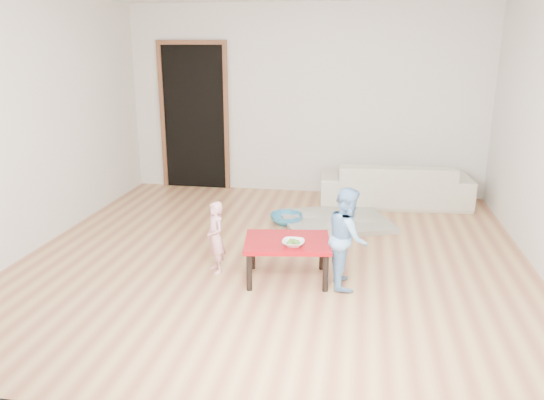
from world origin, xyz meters
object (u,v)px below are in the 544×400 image
(bowl, at_px, (293,243))
(child_pink, at_px, (215,237))
(basin, at_px, (286,219))
(red_table, at_px, (287,260))
(sofa, at_px, (394,183))
(child_blue, at_px, (347,237))

(bowl, height_order, child_pink, child_pink)
(basin, bearing_deg, bowl, -79.72)
(red_table, height_order, bowl, bowl)
(child_pink, distance_m, basin, 1.57)
(basin, bearing_deg, child_pink, -107.01)
(sofa, relative_size, child_blue, 2.17)
(red_table, xyz_separation_m, basin, (-0.23, 1.53, -0.13))
(bowl, bearing_deg, child_blue, 13.01)
(sofa, distance_m, child_blue, 2.65)
(sofa, distance_m, red_table, 2.79)
(child_pink, distance_m, child_blue, 1.22)
(child_pink, height_order, basin, child_pink)
(red_table, relative_size, child_blue, 0.85)
(red_table, height_order, basin, red_table)
(child_blue, bearing_deg, sofa, -19.25)
(sofa, bearing_deg, bowl, 65.27)
(sofa, bearing_deg, basin, 34.31)
(sofa, height_order, basin, sofa)
(child_pink, xyz_separation_m, child_blue, (1.21, -0.07, 0.11))
(sofa, bearing_deg, child_pink, 50.76)
(sofa, xyz_separation_m, child_blue, (-0.53, -2.59, 0.16))
(bowl, xyz_separation_m, child_pink, (-0.75, 0.18, -0.06))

